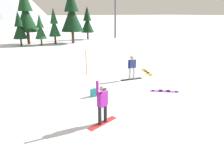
{
  "coord_description": "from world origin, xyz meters",
  "views": [
    {
      "loc": [
        -5.43,
        -7.17,
        4.5
      ],
      "look_at": [
        0.27,
        2.82,
        1.0
      ],
      "focal_mm": 32.49,
      "sensor_mm": 36.0,
      "label": 1
    }
  ],
  "objects": [
    {
      "name": "ski_lift_tower",
      "position": [
        14.23,
        26.12,
        5.48
      ],
      "size": [
        3.62,
        0.36,
        9.43
      ],
      "color": "#595B60",
      "rests_on": "ground_plane"
    },
    {
      "name": "loose_snowboard_near_right",
      "position": [
        2.9,
        1.09,
        0.02
      ],
      "size": [
        1.54,
        1.22,
        0.09
      ],
      "color": "#993FD8",
      "rests_on": "ground_plane"
    },
    {
      "name": "backpack_teal",
      "position": [
        -1.11,
        2.51,
        0.21
      ],
      "size": [
        0.33,
        0.27,
        0.47
      ],
      "color": "#1E7A7F",
      "rests_on": "ground_plane"
    },
    {
      "name": "pine_tree_short",
      "position": [
        2.37,
        23.83,
        2.86
      ],
      "size": [
        1.72,
        1.72,
        5.26
      ],
      "color": "#472D19",
      "rests_on": "ground_plane"
    },
    {
      "name": "snowboarder_foreground",
      "position": [
        -1.99,
        -0.33,
        0.92
      ],
      "size": [
        1.47,
        0.68,
        1.96
      ],
      "color": "red",
      "rests_on": "ground_plane"
    },
    {
      "name": "pine_tree_leaning",
      "position": [
        8.85,
        26.58,
        3.07
      ],
      "size": [
        2.24,
        2.24,
        5.62
      ],
      "color": "#472D19",
      "rests_on": "ground_plane"
    },
    {
      "name": "trail_marker_pole",
      "position": [
        0.18,
        6.58,
        0.91
      ],
      "size": [
        0.06,
        0.06,
        1.82
      ],
      "primitive_type": "cylinder",
      "color": "orange",
      "rests_on": "ground_plane"
    },
    {
      "name": "ground_plane",
      "position": [
        0.0,
        0.0,
        0.0
      ],
      "size": [
        800.0,
        800.0,
        0.0
      ],
      "primitive_type": "plane",
      "color": "silver"
    },
    {
      "name": "pine_tree_tall",
      "position": [
        0.23,
        23.3,
        2.39
      ],
      "size": [
        1.58,
        1.58,
        4.4
      ],
      "color": "#472D19",
      "rests_on": "ground_plane"
    },
    {
      "name": "pine_tree_slender",
      "position": [
        -2.39,
        24.12,
        2.6
      ],
      "size": [
        1.9,
        1.9,
        4.76
      ],
      "color": "#472D19",
      "rests_on": "ground_plane"
    },
    {
      "name": "pine_tree_twin",
      "position": [
        -1.15,
        25.71,
        4.54
      ],
      "size": [
        3.21,
        3.21,
        8.34
      ],
      "color": "#472D19",
      "rests_on": "ground_plane"
    },
    {
      "name": "snowboarder_midground",
      "position": [
        2.52,
        3.97,
        0.89
      ],
      "size": [
        1.62,
        0.51,
        1.69
      ],
      "color": "black",
      "rests_on": "ground_plane"
    },
    {
      "name": "loose_snowboard_near_left",
      "position": [
        4.57,
        4.8,
        0.02
      ],
      "size": [
        0.85,
        1.93,
        0.09
      ],
      "color": "yellow",
      "rests_on": "ground_plane"
    },
    {
      "name": "pine_tree_young",
      "position": [
        4.99,
        23.32,
        4.48
      ],
      "size": [
        3.36,
        3.36,
        8.22
      ],
      "color": "#472D19",
      "rests_on": "ground_plane"
    }
  ]
}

